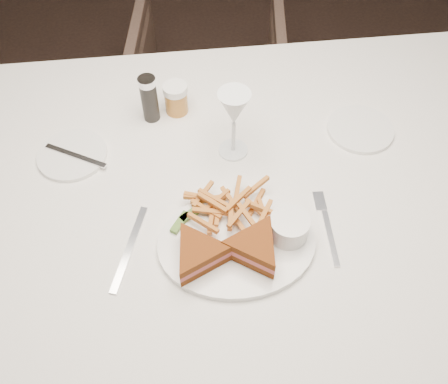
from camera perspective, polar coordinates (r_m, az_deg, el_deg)
name	(u,v)px	position (r m, az deg, el deg)	size (l,w,h in m)	color
ground	(272,251)	(1.89, 5.49, -6.75)	(5.00, 5.00, 0.00)	black
table	(222,270)	(1.42, -0.29, -8.87)	(1.48, 0.99, 0.75)	silver
chair_far	(209,76)	(2.08, -1.73, 13.15)	(0.58, 0.55, 0.60)	#4C382E
table_setting	(228,197)	(1.04, 0.41, -0.62)	(0.85, 0.61, 0.18)	white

